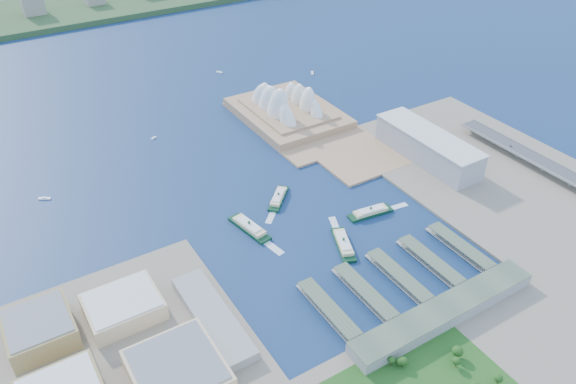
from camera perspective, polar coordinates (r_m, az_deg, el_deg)
ground at (r=604.03m, az=5.47°, el=-5.21°), size 3000.00×3000.00×0.00m
east_land at (r=726.01m, az=23.36°, el=-0.49°), size 240.00×500.00×3.00m
peninsula at (r=832.96m, az=0.86°, el=7.20°), size 135.00×220.00×3.00m
far_shore at (r=1425.15m, az=-19.62°, el=17.35°), size 2200.00×260.00×12.00m
opera_house at (r=833.44m, az=-0.01°, el=9.56°), size 134.00×180.00×58.00m
toaster_building at (r=751.83m, az=14.01°, el=4.50°), size 45.00×155.00×35.00m
expressway at (r=763.27m, az=26.81°, el=0.97°), size 26.00×340.00×11.85m
ferry_wharves at (r=566.46m, az=11.18°, el=-8.45°), size 184.00×90.00×9.30m
terminal_building at (r=536.00m, az=15.58°, el=-11.67°), size 200.00×28.00×12.00m
ferry_a at (r=617.46m, az=-3.97°, el=-3.43°), size 25.18×60.96×11.20m
ferry_b at (r=662.26m, az=-0.98°, el=-0.44°), size 45.50×45.21×9.67m
ferry_c at (r=597.50m, az=5.66°, el=-5.09°), size 33.88×57.27×10.58m
ferry_d at (r=645.43m, az=8.39°, el=-1.90°), size 55.20×20.35×10.19m
boat_a at (r=725.17m, az=-23.51°, el=-0.59°), size 14.06×10.51×2.76m
boat_b at (r=811.93m, az=-13.49°, el=5.38°), size 8.93×6.70×2.31m
boat_c at (r=997.79m, az=2.49°, el=12.00°), size 10.38×13.91×3.10m
boat_e at (r=1007.62m, az=-6.99°, el=12.00°), size 9.16×11.90×2.86m
car_c at (r=797.24m, az=21.67°, el=4.38°), size 1.86×4.57×1.33m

